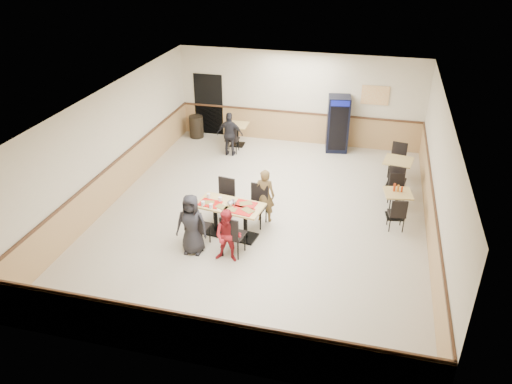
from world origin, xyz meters
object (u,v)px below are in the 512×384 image
(trash_bin, at_px, (196,127))
(diner_man_opposite, at_px, (265,195))
(diner_woman_left, at_px, (192,224))
(side_table_far, at_px, (397,169))
(diner_woman_right, at_px, (228,236))
(main_table, at_px, (230,215))
(pepsi_cooler, at_px, (338,124))
(lone_diner, at_px, (230,134))
(back_table, at_px, (237,131))
(side_table_near, at_px, (397,201))

(trash_bin, bearing_deg, diner_man_opposite, -53.60)
(diner_woman_left, relative_size, side_table_far, 1.65)
(diner_woman_left, relative_size, diner_woman_right, 1.14)
(main_table, xyz_separation_m, trash_bin, (-2.90, 5.62, -0.17))
(diner_woman_left, distance_m, side_table_far, 6.19)
(main_table, distance_m, pepsi_cooler, 5.98)
(lone_diner, distance_m, back_table, 0.85)
(diner_man_opposite, height_order, side_table_far, diner_man_opposite)
(side_table_near, bearing_deg, trash_bin, 150.06)
(side_table_near, xyz_separation_m, back_table, (-5.10, 3.49, 0.02))
(diner_woman_left, height_order, diner_woman_right, diner_woman_left)
(diner_woman_left, relative_size, lone_diner, 1.01)
(diner_man_opposite, relative_size, pepsi_cooler, 0.77)
(side_table_near, xyz_separation_m, side_table_far, (-0.00, 1.73, 0.07))
(diner_woman_right, distance_m, lone_diner, 5.65)
(back_table, height_order, trash_bin, trash_bin)
(diner_woman_left, height_order, side_table_near, diner_woman_left)
(diner_woman_right, relative_size, lone_diner, 0.89)
(diner_man_opposite, xyz_separation_m, side_table_far, (3.14, 2.66, -0.16))
(lone_diner, distance_m, trash_bin, 1.98)
(lone_diner, relative_size, back_table, 1.93)
(side_table_near, bearing_deg, side_table_far, 90.04)
(diner_woman_right, height_order, trash_bin, diner_woman_right)
(diner_woman_right, distance_m, trash_bin, 7.32)
(diner_woman_right, bearing_deg, main_table, 102.83)
(diner_woman_right, bearing_deg, lone_diner, 104.89)
(lone_diner, bearing_deg, main_table, 102.38)
(side_table_near, xyz_separation_m, pepsi_cooler, (-1.88, 3.88, 0.43))
(lone_diner, relative_size, side_table_near, 1.86)
(diner_woman_right, bearing_deg, side_table_far, 50.55)
(diner_woman_right, xyz_separation_m, side_table_far, (3.52, 4.49, -0.09))
(diner_woman_right, height_order, diner_man_opposite, diner_man_opposite)
(diner_woman_right, xyz_separation_m, trash_bin, (-3.15, 6.60, -0.25))
(side_table_near, distance_m, pepsi_cooler, 4.33)
(diner_man_opposite, relative_size, lone_diner, 0.99)
(back_table, bearing_deg, side_table_far, -19.03)
(diner_woman_left, distance_m, lone_diner, 5.35)
(lone_diner, distance_m, pepsi_cooler, 3.45)
(diner_woman_right, height_order, back_table, diner_woman_right)
(diner_woman_right, height_order, side_table_near, diner_woman_right)
(main_table, relative_size, side_table_far, 1.89)
(diner_woman_left, bearing_deg, side_table_near, 26.78)
(main_table, relative_size, lone_diner, 1.16)
(diner_man_opposite, height_order, pepsi_cooler, pepsi_cooler)
(diner_woman_left, bearing_deg, side_table_far, 40.63)
(side_table_near, bearing_deg, lone_diner, 152.45)
(diner_woman_right, distance_m, back_table, 6.45)
(main_table, bearing_deg, pepsi_cooler, 79.79)
(main_table, xyz_separation_m, diner_woman_left, (-0.62, -0.85, 0.16))
(diner_man_opposite, height_order, side_table_near, diner_man_opposite)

